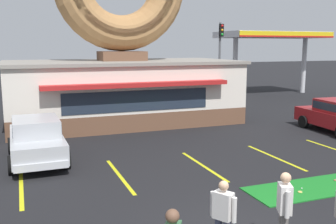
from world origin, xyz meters
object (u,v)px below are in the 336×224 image
at_px(golf_ball, 302,188).
at_px(pedestrian_blue_sweater_man, 223,214).
at_px(pedestrian_hooded_kid, 284,207).
at_px(traffic_light_pole, 220,52).
at_px(car_silver, 36,138).

height_order(golf_ball, pedestrian_blue_sweater_man, pedestrian_blue_sweater_man).
distance_m(pedestrian_blue_sweater_man, pedestrian_hooded_kid, 1.29).
bearing_deg(pedestrian_hooded_kid, pedestrian_blue_sweater_man, 167.05).
relative_size(golf_ball, pedestrian_blue_sweater_man, 0.03).
bearing_deg(traffic_light_pole, golf_ball, -110.43).
bearing_deg(pedestrian_hooded_kid, car_silver, 117.67).
xyz_separation_m(golf_ball, pedestrian_blue_sweater_man, (-3.90, -2.33, 0.80)).
bearing_deg(golf_ball, traffic_light_pole, 69.57).
bearing_deg(traffic_light_pole, pedestrian_blue_sweater_man, -117.98).
bearing_deg(pedestrian_hooded_kid, traffic_light_pole, 65.35).
bearing_deg(pedestrian_blue_sweater_man, car_silver, 111.29).
xyz_separation_m(pedestrian_blue_sweater_man, pedestrian_hooded_kid, (1.25, -0.29, 0.07)).
height_order(pedestrian_blue_sweater_man, pedestrian_hooded_kid, pedestrian_hooded_kid).
bearing_deg(pedestrian_hooded_kid, golf_ball, 44.66).
distance_m(car_silver, pedestrian_blue_sweater_man, 8.77).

